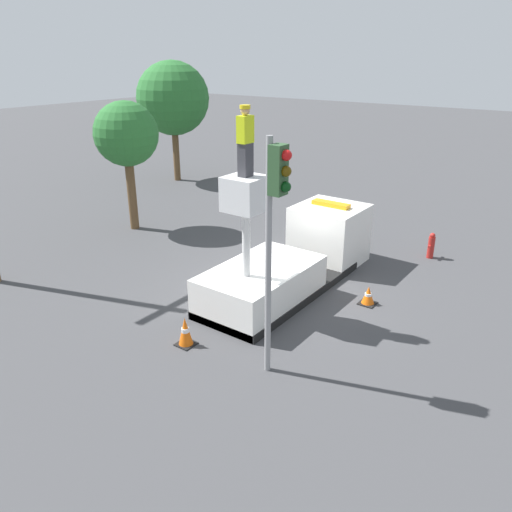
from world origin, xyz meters
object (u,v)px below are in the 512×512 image
worker (245,141)px  tree_left_bg (126,135)px  fire_hydrant (431,246)px  traffic_light_pole (274,215)px  bucket_truck (294,260)px  traffic_cone_rear (185,332)px  tree_right_bg (173,99)px  traffic_cone_curbside (368,296)px

worker → tree_left_bg: size_ratio=0.34×
fire_hydrant → tree_left_bg: 12.33m
fire_hydrant → traffic_light_pole: bearing=175.8°
traffic_light_pole → tree_left_bg: 11.61m
bucket_truck → worker: bearing=180.0°
worker → traffic_cone_rear: 4.98m
tree_right_bg → traffic_light_pole: bearing=-129.2°
traffic_cone_curbside → tree_right_bg: size_ratio=0.09×
traffic_cone_curbside → bucket_truck: bearing=92.5°
traffic_light_pole → tree_right_bg: 19.48m
traffic_cone_curbside → tree_right_bg: 17.86m
traffic_light_pole → tree_right_bg: (12.30, 15.09, 0.72)m
traffic_cone_curbside → tree_right_bg: bearing=63.0°
bucket_truck → fire_hydrant: bucket_truck is taller
traffic_cone_curbside → tree_left_bg: size_ratio=0.11×
worker → traffic_cone_curbside: bearing=-44.1°
traffic_cone_rear → traffic_cone_curbside: (4.78, -2.79, -0.11)m
tree_left_bg → tree_right_bg: 8.64m
fire_hydrant → tree_right_bg: 16.59m
tree_left_bg → tree_right_bg: bearing=32.4°
tree_right_bg → bucket_truck: bearing=-121.6°
traffic_cone_rear → tree_left_bg: (5.37, 8.04, 3.49)m
tree_right_bg → traffic_cone_curbside: bearing=-117.0°
worker → traffic_cone_rear: size_ratio=2.27×
worker → traffic_cone_curbside: 5.83m
fire_hydrant → traffic_cone_rear: (-9.43, 3.09, -0.10)m
worker → traffic_light_pole: (-1.85, -2.14, -1.03)m
bucket_truck → traffic_cone_rear: size_ratio=9.19×
worker → fire_hydrant: (7.25, -2.82, -4.37)m
traffic_light_pole → traffic_cone_rear: size_ratio=7.00×
worker → tree_right_bg: size_ratio=0.27×
traffic_cone_curbside → tree_left_bg: 11.43m
worker → tree_left_bg: worker is taller
bucket_truck → traffic_light_pole: 5.68m
fire_hydrant → worker: bearing=158.8°
fire_hydrant → tree_right_bg: bearing=78.5°
traffic_cone_curbside → tree_right_bg: tree_right_bg is taller
traffic_light_pole → tree_right_bg: bearing=50.8°
traffic_cone_rear → worker: bearing=-7.2°
fire_hydrant → traffic_cone_curbside: fire_hydrant is taller
tree_left_bg → tree_right_bg: tree_right_bg is taller
fire_hydrant → traffic_cone_curbside: size_ratio=1.69×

